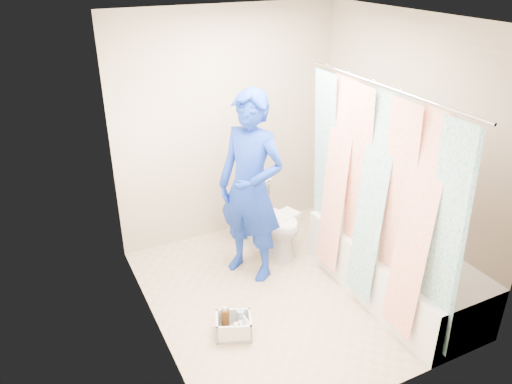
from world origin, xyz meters
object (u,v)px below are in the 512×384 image
toilet (271,219)px  cleaning_caddy (235,326)px  plumber (251,188)px  bathtub (394,268)px

toilet → cleaning_caddy: size_ratio=2.05×
cleaning_caddy → plumber: bearing=78.1°
bathtub → plumber: size_ratio=0.97×
cleaning_caddy → toilet: bearing=72.0°
bathtub → toilet: 1.32m
toilet → plumber: bearing=-160.0°
plumber → cleaning_caddy: size_ratio=5.09×
plumber → cleaning_caddy: (-0.51, -0.75, -0.82)m
plumber → cleaning_caddy: bearing=-65.9°
toilet → plumber: size_ratio=0.40×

